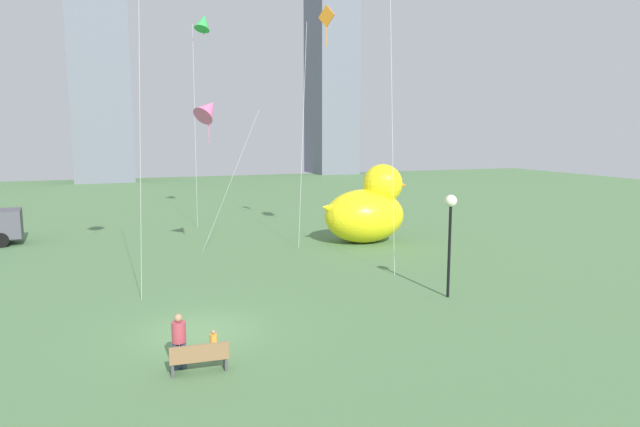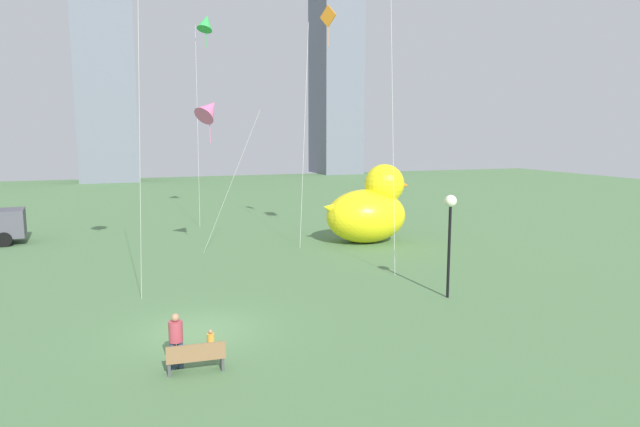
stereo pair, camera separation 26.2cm
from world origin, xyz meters
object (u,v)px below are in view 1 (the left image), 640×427
object	(u,v)px
kite_green	(203,23)
kite_pink	(208,109)
kite_orange	(324,29)
park_bench	(199,357)
lamppost	(450,217)
person_adult	(179,339)
person_child	(214,343)
giant_inflatable_duck	(368,209)

from	to	relation	value
kite_green	kite_pink	bearing A→B (deg)	-98.00
kite_orange	kite_green	size ratio (longest dim) A/B	0.93
park_bench	kite_pink	distance (m)	15.83
kite_pink	kite_green	distance (m)	13.97
lamppost	kite_green	world-z (taller)	kite_green
person_adult	kite_pink	size ratio (longest dim) A/B	0.19
person_adult	person_child	xyz separation A→B (m)	(1.04, 0.36, -0.40)
park_bench	person_child	xyz separation A→B (m)	(0.55, 0.86, 0.04)
giant_inflatable_duck	kite_green	xyz separation A→B (m)	(-8.33, 9.97, 12.44)
giant_inflatable_duck	kite_green	distance (m)	17.99
person_child	kite_orange	size ratio (longest dim) A/B	0.07
park_bench	giant_inflatable_duck	xyz separation A→B (m)	(12.63, 15.95, 1.60)
giant_inflatable_duck	kite_green	size ratio (longest dim) A/B	0.39
person_adult	kite_orange	world-z (taller)	kite_orange
person_child	kite_green	distance (m)	28.95
person_adult	giant_inflatable_duck	bearing A→B (deg)	49.64
person_adult	giant_inflatable_duck	world-z (taller)	giant_inflatable_duck
park_bench	giant_inflatable_duck	bearing A→B (deg)	51.62
giant_inflatable_duck	kite_orange	bearing A→B (deg)	174.19
person_adult	giant_inflatable_duck	xyz separation A→B (m)	(13.13, 15.45, 1.16)
park_bench	kite_green	size ratio (longest dim) A/B	0.11
kite_pink	person_adult	bearing A→B (deg)	-103.14
giant_inflatable_duck	kite_green	world-z (taller)	kite_green
park_bench	kite_orange	world-z (taller)	kite_orange
kite_orange	kite_pink	size ratio (longest dim) A/B	1.61
giant_inflatable_duck	lamppost	distance (m)	12.15
giant_inflatable_duck	kite_pink	distance (m)	11.88
lamppost	person_child	bearing A→B (deg)	-162.96
person_adult	lamppost	size ratio (longest dim) A/B	0.38
kite_pink	lamppost	bearing A→B (deg)	-49.62
person_child	kite_green	size ratio (longest dim) A/B	0.06
lamppost	kite_green	distance (m)	25.42
kite_orange	person_child	bearing A→B (deg)	-121.13
person_adult	park_bench	bearing A→B (deg)	-45.74
kite_orange	kite_pink	xyz separation A→B (m)	(-7.25, -2.55, -4.84)
park_bench	person_adult	distance (m)	0.83
kite_orange	giant_inflatable_duck	bearing A→B (deg)	-5.81
person_child	kite_pink	size ratio (longest dim) A/B	0.11
person_adult	person_child	size ratio (longest dim) A/B	1.79
person_adult	kite_orange	size ratio (longest dim) A/B	0.12
park_bench	person_child	bearing A→B (deg)	57.61
giant_inflatable_duck	lamppost	bearing A→B (deg)	-98.66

